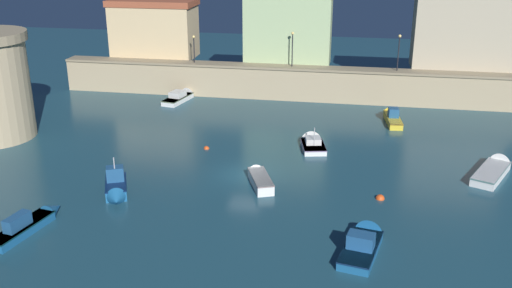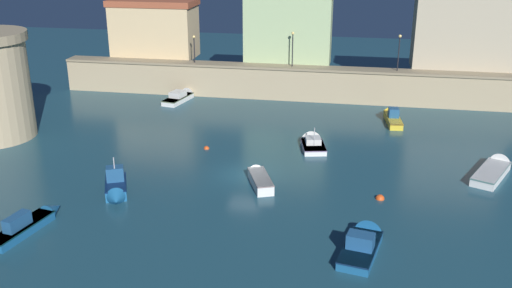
% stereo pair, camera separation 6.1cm
% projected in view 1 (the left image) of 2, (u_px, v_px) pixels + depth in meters
% --- Properties ---
extents(ground_plane, '(125.84, 125.84, 0.00)m').
position_uv_depth(ground_plane, '(245.00, 175.00, 44.82)').
color(ground_plane, '#1E4756').
extents(quay_wall, '(50.70, 2.30, 3.69)m').
position_uv_depth(quay_wall, '(284.00, 82.00, 64.43)').
color(quay_wall, tan).
rests_on(quay_wall, ground).
extents(old_town_backdrop, '(45.65, 5.04, 8.85)m').
position_uv_depth(old_town_backdrop, '(316.00, 28.00, 64.88)').
color(old_town_backdrop, '#D7B986').
rests_on(old_town_backdrop, ground).
extents(quay_lamp_0, '(0.32, 0.32, 3.05)m').
position_uv_depth(quay_lamp_0, '(194.00, 44.00, 64.80)').
color(quay_lamp_0, black).
rests_on(quay_lamp_0, quay_wall).
extents(quay_lamp_1, '(0.32, 0.32, 3.78)m').
position_uv_depth(quay_lamp_1, '(292.00, 44.00, 62.78)').
color(quay_lamp_1, black).
rests_on(quay_lamp_1, quay_wall).
extents(quay_lamp_2, '(0.32, 0.32, 3.83)m').
position_uv_depth(quay_lamp_2, '(399.00, 47.00, 60.88)').
color(quay_lamp_2, black).
rests_on(quay_lamp_2, quay_wall).
extents(moored_boat_0, '(2.29, 6.17, 1.71)m').
position_uv_depth(moored_boat_0, '(30.00, 223.00, 36.69)').
color(moored_boat_0, '#195689').
rests_on(moored_boat_0, ground).
extents(moored_boat_1, '(2.91, 4.88, 1.17)m').
position_uv_depth(moored_boat_1, '(259.00, 178.00, 43.31)').
color(moored_boat_1, white).
rests_on(moored_boat_1, ground).
extents(moored_boat_2, '(2.69, 4.43, 2.74)m').
position_uv_depth(moored_boat_2, '(312.00, 143.00, 50.68)').
color(moored_boat_2, white).
rests_on(moored_boat_2, ground).
extents(moored_boat_3, '(2.69, 5.89, 1.64)m').
position_uv_depth(moored_boat_3, '(182.00, 96.00, 64.47)').
color(moored_boat_3, white).
rests_on(moored_boat_3, ground).
extents(moored_boat_4, '(1.86, 6.12, 1.78)m').
position_uv_depth(moored_boat_4, '(392.00, 116.00, 57.45)').
color(moored_boat_4, gold).
rests_on(moored_boat_4, ground).
extents(moored_boat_5, '(3.00, 4.53, 2.98)m').
position_uv_depth(moored_boat_5, '(116.00, 188.00, 41.28)').
color(moored_boat_5, '#195689').
rests_on(moored_boat_5, ground).
extents(moored_boat_6, '(2.87, 5.97, 2.01)m').
position_uv_depth(moored_boat_6, '(364.00, 241.00, 34.64)').
color(moored_boat_6, '#195689').
rests_on(moored_boat_6, ground).
extents(moored_boat_7, '(4.30, 6.65, 1.64)m').
position_uv_depth(moored_boat_7, '(495.00, 168.00, 45.17)').
color(moored_boat_7, white).
rests_on(moored_boat_7, ground).
extents(mooring_buoy_0, '(0.48, 0.48, 0.48)m').
position_uv_depth(mooring_buoy_0, '(206.00, 149.00, 50.21)').
color(mooring_buoy_0, '#EA4C19').
rests_on(mooring_buoy_0, ground).
extents(mooring_buoy_1, '(0.64, 0.64, 0.64)m').
position_uv_depth(mooring_buoy_1, '(380.00, 199.00, 40.89)').
color(mooring_buoy_1, '#EA4C19').
rests_on(mooring_buoy_1, ground).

